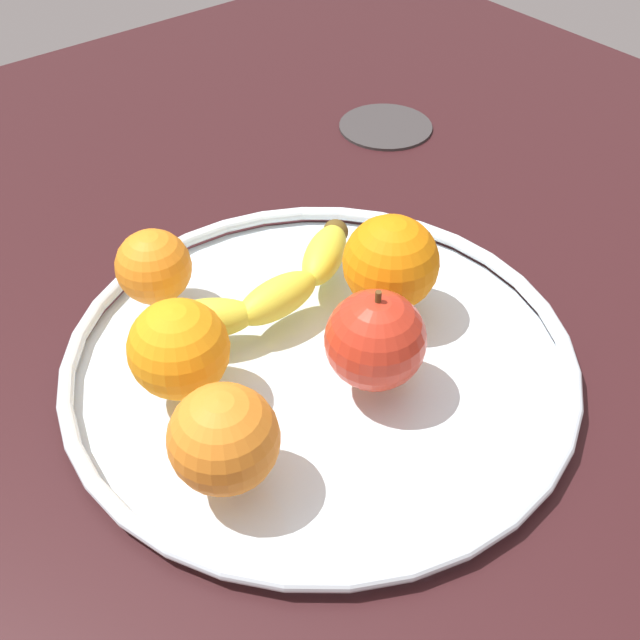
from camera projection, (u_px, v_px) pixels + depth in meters
The scene contains 9 objects.
ground_plane at pixel (320, 384), 62.04cm from camera, with size 134.34×134.34×4.00cm, color black.
fruit_bowl at pixel (320, 358), 60.07cm from camera, with size 39.05×39.05×1.80cm.
banana at pixel (275, 286), 62.53cm from camera, with size 20.38×7.22×3.17cm.
apple at pixel (375, 340), 54.99cm from camera, with size 7.24×7.24×8.04cm.
orange_center at pixel (179, 349), 54.39cm from camera, with size 7.16×7.16×7.16cm, color orange.
orange_front_left at pixel (391, 263), 61.18cm from camera, with size 7.60×7.60×7.60cm, color orange.
orange_back_right at pixel (154, 267), 62.05cm from camera, with size 6.05×6.05×6.05cm, color orange.
orange_back_left at pixel (224, 439), 48.57cm from camera, with size 7.09×7.09×7.09cm, color orange.
ambient_coaster at pixel (386, 125), 88.20cm from camera, with size 10.45×10.45×0.60cm, color #343031.
Camera 1 is at (-26.68, -33.12, 43.44)cm, focal length 44.22 mm.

